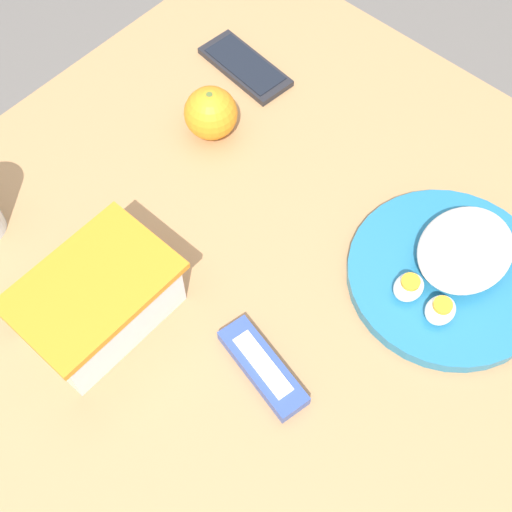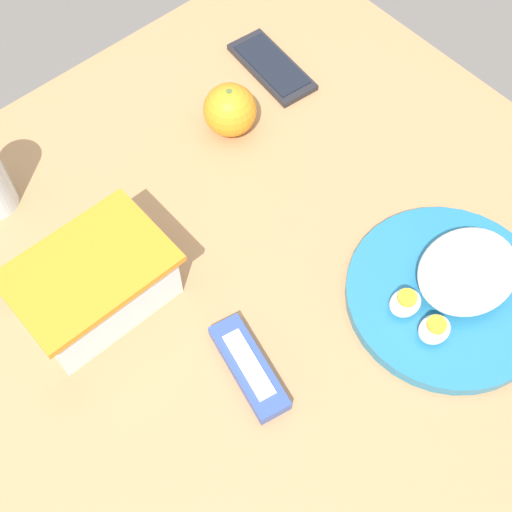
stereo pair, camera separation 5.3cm
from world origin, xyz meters
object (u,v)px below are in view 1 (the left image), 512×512
Objects in this scene: candy_bar at (263,367)px; food_container at (99,304)px; orange_fruit at (211,113)px; rice_plate at (453,267)px; cell_phone at (245,67)px.

food_container is at bearing 112.54° from candy_bar.
food_container is at bearing -160.43° from orange_fruit.
orange_fruit is at bearing 19.57° from food_container.
food_container reaches higher than rice_plate.
candy_bar is 0.50m from cell_phone.
rice_plate reaches higher than cell_phone.
rice_plate is 1.63× the size of cell_phone.
food_container is 0.45m from rice_plate.
orange_fruit reaches higher than cell_phone.
candy_bar is at bearing -135.07° from cell_phone.
rice_plate is (0.03, -0.40, -0.02)m from orange_fruit.
food_container reaches higher than orange_fruit.
orange_fruit reaches higher than rice_plate.
orange_fruit is 0.30× the size of rice_plate.
cell_phone is at bearing 21.20° from orange_fruit.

